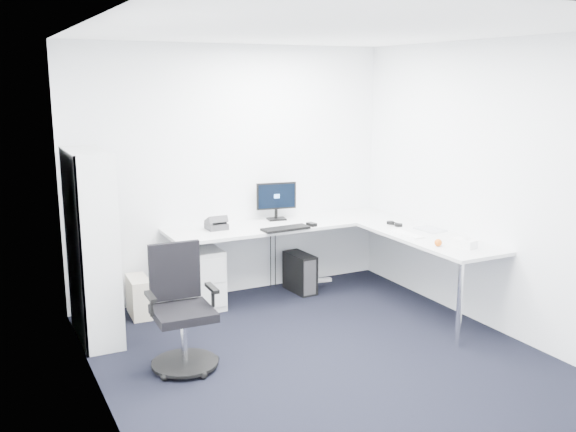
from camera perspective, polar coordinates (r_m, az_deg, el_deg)
name	(u,v)px	position (r m, az deg, el deg)	size (l,w,h in m)	color
ground	(328,363)	(5.54, 3.59, -12.91)	(4.20, 4.20, 0.00)	black
ceiling	(333,30)	(5.03, 4.00, 16.18)	(4.20, 4.20, 0.00)	white
wall_back	(232,172)	(6.98, -4.99, 3.91)	(3.60, 0.02, 2.70)	white
wall_front	(539,277)	(3.53, 21.39, -5.05)	(3.60, 0.02, 2.70)	white
wall_left	(100,229)	(4.50, -16.41, -1.11)	(0.02, 4.20, 2.70)	white
wall_right	(499,189)	(6.21, 18.27, 2.32)	(0.02, 4.20, 2.70)	white
l_desk	(307,266)	(6.79, 1.69, -4.46)	(2.77, 1.55, 0.81)	silver
drawer_pedestal	(200,278)	(6.75, -7.85, -5.47)	(0.41, 0.51, 0.63)	silver
bookshelf	(92,246)	(6.03, -17.04, -2.57)	(0.34, 0.87, 1.74)	silver
task_chair	(183,310)	(5.31, -9.30, -8.22)	(0.57, 0.57, 1.02)	black
black_pc_tower	(300,273)	(7.20, 1.07, -5.05)	(0.20, 0.44, 0.43)	black
beige_pc_tower	(139,297)	(6.66, -13.12, -7.00)	(0.19, 0.42, 0.40)	beige
power_strip	(318,281)	(7.57, 2.64, -5.75)	(0.34, 0.06, 0.04)	white
monitor	(277,201)	(7.06, -1.03, 1.36)	(0.45, 0.14, 0.43)	black
black_keyboard	(286,229)	(6.64, -0.22, -1.12)	(0.50, 0.18, 0.02)	black
mouse	(312,224)	(6.81, 2.11, -0.75)	(0.07, 0.11, 0.04)	black
desk_phone	(216,222)	(6.69, -6.39, -0.57)	(0.20, 0.20, 0.14)	#2F2F32
laptop	(431,220)	(6.76, 12.56, -0.35)	(0.31, 0.30, 0.22)	silver
white_keyboard	(407,234)	(6.54, 10.50, -1.57)	(0.12, 0.41, 0.01)	white
headphones	(395,223)	(6.93, 9.45, -0.60)	(0.12, 0.20, 0.05)	black
orange_fruit	(438,243)	(6.14, 13.20, -2.32)	(0.07, 0.07, 0.07)	#D85F13
tissue_box	(464,243)	(6.17, 15.39, -2.34)	(0.11, 0.22, 0.08)	white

